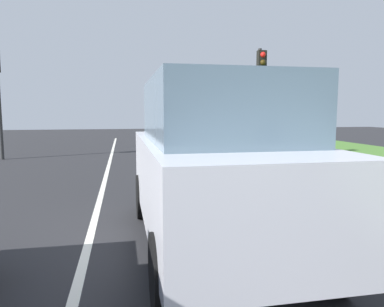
% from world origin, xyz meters
% --- Properties ---
extents(ground_plane, '(60.00, 60.00, 0.00)m').
position_xyz_m(ground_plane, '(0.00, 14.00, 0.00)').
color(ground_plane, '#262628').
extents(lane_line_center, '(0.12, 32.00, 0.01)m').
position_xyz_m(lane_line_center, '(-0.70, 14.00, 0.00)').
color(lane_line_center, silver).
rests_on(lane_line_center, ground).
extents(lane_line_right_edge, '(0.12, 32.00, 0.01)m').
position_xyz_m(lane_line_right_edge, '(3.60, 14.00, 0.00)').
color(lane_line_right_edge, silver).
rests_on(lane_line_right_edge, ground).
extents(curb_right, '(0.24, 48.00, 0.12)m').
position_xyz_m(curb_right, '(4.10, 14.00, 0.06)').
color(curb_right, '#9E9B93').
rests_on(curb_right, ground).
extents(car_suv_ahead, '(1.99, 4.51, 2.28)m').
position_xyz_m(car_suv_ahead, '(1.02, 9.02, 1.17)').
color(car_suv_ahead, silver).
rests_on(car_suv_ahead, ground).
extents(traffic_light_near_right, '(0.32, 0.50, 4.23)m').
position_xyz_m(traffic_light_near_right, '(4.95, 17.34, 2.94)').
color(traffic_light_near_right, '#2D2D2D').
rests_on(traffic_light_near_right, ground).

